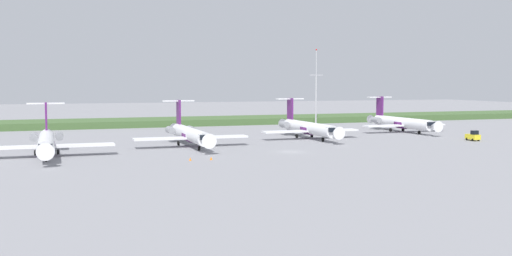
{
  "coord_description": "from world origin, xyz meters",
  "views": [
    {
      "loc": [
        -41.34,
        -98.21,
        12.63
      ],
      "look_at": [
        0.0,
        19.43,
        3.0
      ],
      "focal_mm": 40.77,
      "sensor_mm": 36.0,
      "label": 1
    }
  ],
  "objects_px": {
    "baggage_tug": "(473,136)",
    "safety_cone_front_marker": "(190,159)",
    "safety_cone_mid_marker": "(211,158)",
    "regional_jet_second": "(189,134)",
    "regional_jet_nearest": "(46,141)",
    "regional_jet_fourth": "(401,122)",
    "regional_jet_third": "(308,127)",
    "antenna_mast": "(316,93)"
  },
  "relations": [
    {
      "from": "regional_jet_fourth",
      "to": "safety_cone_front_marker",
      "type": "bearing_deg",
      "value": -149.97
    },
    {
      "from": "regional_jet_third",
      "to": "regional_jet_nearest",
      "type": "bearing_deg",
      "value": -165.52
    },
    {
      "from": "safety_cone_mid_marker",
      "to": "antenna_mast",
      "type": "bearing_deg",
      "value": 53.68
    },
    {
      "from": "safety_cone_mid_marker",
      "to": "regional_jet_second",
      "type": "bearing_deg",
      "value": 86.45
    },
    {
      "from": "regional_jet_nearest",
      "to": "safety_cone_front_marker",
      "type": "height_order",
      "value": "regional_jet_nearest"
    },
    {
      "from": "safety_cone_mid_marker",
      "to": "regional_jet_fourth",
      "type": "bearing_deg",
      "value": 31.53
    },
    {
      "from": "regional_jet_fourth",
      "to": "baggage_tug",
      "type": "height_order",
      "value": "regional_jet_fourth"
    },
    {
      "from": "antenna_mast",
      "to": "safety_cone_front_marker",
      "type": "height_order",
      "value": "antenna_mast"
    },
    {
      "from": "antenna_mast",
      "to": "regional_jet_second",
      "type": "bearing_deg",
      "value": -135.8
    },
    {
      "from": "baggage_tug",
      "to": "safety_cone_front_marker",
      "type": "height_order",
      "value": "baggage_tug"
    },
    {
      "from": "regional_jet_fourth",
      "to": "safety_cone_front_marker",
      "type": "relative_size",
      "value": 56.36
    },
    {
      "from": "regional_jet_second",
      "to": "safety_cone_front_marker",
      "type": "relative_size",
      "value": 56.36
    },
    {
      "from": "regional_jet_second",
      "to": "regional_jet_third",
      "type": "xyz_separation_m",
      "value": [
        29.31,
        7.31,
        0.0
      ]
    },
    {
      "from": "regional_jet_nearest",
      "to": "regional_jet_fourth",
      "type": "relative_size",
      "value": 1.0
    },
    {
      "from": "safety_cone_front_marker",
      "to": "regional_jet_fourth",
      "type": "bearing_deg",
      "value": 30.03
    },
    {
      "from": "safety_cone_front_marker",
      "to": "antenna_mast",
      "type": "bearing_deg",
      "value": 51.87
    },
    {
      "from": "antenna_mast",
      "to": "safety_cone_mid_marker",
      "type": "relative_size",
      "value": 42.2
    },
    {
      "from": "regional_jet_third",
      "to": "antenna_mast",
      "type": "relative_size",
      "value": 1.34
    },
    {
      "from": "regional_jet_nearest",
      "to": "safety_cone_mid_marker",
      "type": "distance_m",
      "value": 29.64
    },
    {
      "from": "regional_jet_nearest",
      "to": "safety_cone_front_marker",
      "type": "distance_m",
      "value": 26.6
    },
    {
      "from": "safety_cone_front_marker",
      "to": "regional_jet_nearest",
      "type": "bearing_deg",
      "value": 146.9
    },
    {
      "from": "baggage_tug",
      "to": "regional_jet_third",
      "type": "bearing_deg",
      "value": 151.75
    },
    {
      "from": "baggage_tug",
      "to": "regional_jet_fourth",
      "type": "bearing_deg",
      "value": 93.94
    },
    {
      "from": "regional_jet_nearest",
      "to": "baggage_tug",
      "type": "distance_m",
      "value": 88.44
    },
    {
      "from": "baggage_tug",
      "to": "regional_jet_second",
      "type": "bearing_deg",
      "value": 170.83
    },
    {
      "from": "safety_cone_front_marker",
      "to": "regional_jet_second",
      "type": "bearing_deg",
      "value": 77.46
    },
    {
      "from": "regional_jet_fourth",
      "to": "antenna_mast",
      "type": "relative_size",
      "value": 1.34
    },
    {
      "from": "regional_jet_fourth",
      "to": "baggage_tug",
      "type": "bearing_deg",
      "value": -86.06
    },
    {
      "from": "regional_jet_third",
      "to": "regional_jet_fourth",
      "type": "relative_size",
      "value": 1.0
    },
    {
      "from": "baggage_tug",
      "to": "safety_cone_mid_marker",
      "type": "relative_size",
      "value": 5.82
    },
    {
      "from": "baggage_tug",
      "to": "safety_cone_front_marker",
      "type": "distance_m",
      "value": 67.23
    },
    {
      "from": "baggage_tug",
      "to": "safety_cone_front_marker",
      "type": "xyz_separation_m",
      "value": [
        -66.18,
        -11.81,
        -0.73
      ]
    },
    {
      "from": "antenna_mast",
      "to": "safety_cone_mid_marker",
      "type": "bearing_deg",
      "value": -126.32
    },
    {
      "from": "regional_jet_second",
      "to": "baggage_tug",
      "type": "bearing_deg",
      "value": -9.17
    },
    {
      "from": "regional_jet_fourth",
      "to": "safety_cone_mid_marker",
      "type": "xyz_separation_m",
      "value": [
        -60.96,
        -37.41,
        -2.26
      ]
    },
    {
      "from": "safety_cone_front_marker",
      "to": "safety_cone_mid_marker",
      "type": "distance_m",
      "value": 3.48
    },
    {
      "from": "regional_jet_second",
      "to": "safety_cone_mid_marker",
      "type": "relative_size",
      "value": 56.36
    },
    {
      "from": "regional_jet_third",
      "to": "safety_cone_front_marker",
      "type": "bearing_deg",
      "value": -139.63
    },
    {
      "from": "regional_jet_third",
      "to": "safety_cone_front_marker",
      "type": "relative_size",
      "value": 56.36
    },
    {
      "from": "regional_jet_nearest",
      "to": "baggage_tug",
      "type": "xyz_separation_m",
      "value": [
        88.39,
        -2.67,
        -1.53
      ]
    },
    {
      "from": "antenna_mast",
      "to": "baggage_tug",
      "type": "height_order",
      "value": "antenna_mast"
    },
    {
      "from": "regional_jet_fourth",
      "to": "baggage_tug",
      "type": "distance_m",
      "value": 25.55
    }
  ]
}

